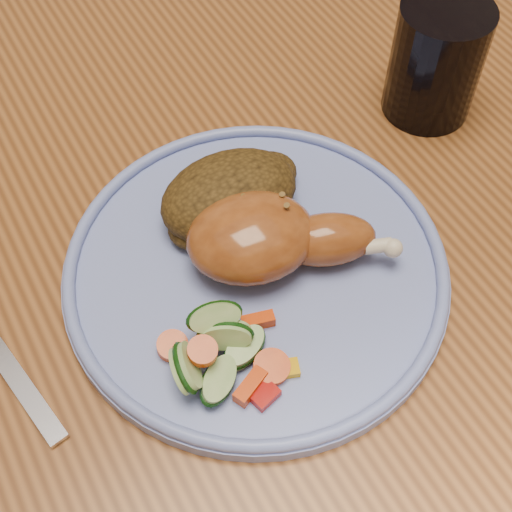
% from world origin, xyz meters
% --- Properties ---
extents(ground, '(4.00, 4.00, 0.00)m').
position_xyz_m(ground, '(0.00, 0.00, 0.00)').
color(ground, brown).
rests_on(ground, ground).
extents(dining_table, '(0.90, 1.40, 0.75)m').
position_xyz_m(dining_table, '(0.00, 0.00, 0.67)').
color(dining_table, brown).
rests_on(dining_table, ground).
extents(chair_far, '(0.42, 0.42, 0.91)m').
position_xyz_m(chair_far, '(0.00, 0.63, 0.49)').
color(chair_far, '#4C2D16').
rests_on(chair_far, ground).
extents(plate, '(0.30, 0.30, 0.01)m').
position_xyz_m(plate, '(-0.03, -0.06, 0.76)').
color(plate, '#6E7FC8').
rests_on(plate, dining_table).
extents(plate_rim, '(0.29, 0.29, 0.01)m').
position_xyz_m(plate_rim, '(-0.03, -0.06, 0.77)').
color(plate_rim, '#6E7FC8').
rests_on(plate_rim, plate).
extents(chicken_leg, '(0.16, 0.12, 0.05)m').
position_xyz_m(chicken_leg, '(-0.01, -0.05, 0.79)').
color(chicken_leg, '#954D1F').
rests_on(chicken_leg, plate).
extents(rice_pilaf, '(0.12, 0.08, 0.05)m').
position_xyz_m(rice_pilaf, '(-0.01, 0.00, 0.78)').
color(rice_pilaf, '#453011').
rests_on(rice_pilaf, plate).
extents(vegetable_pile, '(0.09, 0.09, 0.04)m').
position_xyz_m(vegetable_pile, '(-0.08, -0.11, 0.78)').
color(vegetable_pile, '#A50A05').
rests_on(vegetable_pile, plate).
extents(drinking_glass, '(0.08, 0.08, 0.11)m').
position_xyz_m(drinking_glass, '(0.20, 0.03, 0.80)').
color(drinking_glass, black).
rests_on(drinking_glass, dining_table).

